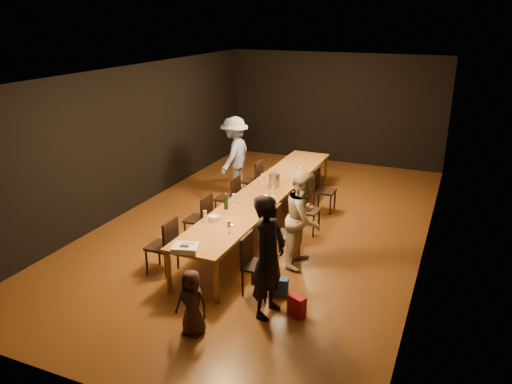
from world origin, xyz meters
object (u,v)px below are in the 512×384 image
at_px(chair_right_2, 308,210).
at_px(child, 192,302).
at_px(chair_right_0, 259,265).
at_px(table, 266,192).
at_px(plate_stack, 214,219).
at_px(man_blue, 235,155).
at_px(chair_left_0, 161,246).
at_px(woman_tan, 304,218).
at_px(chair_left_3, 251,180).
at_px(chair_right_3, 325,190).
at_px(chair_right_1, 286,234).
at_px(woman_birthday, 269,257).
at_px(birthday_cake, 186,248).
at_px(chair_left_2, 227,198).
at_px(champagne_bottle, 226,201).
at_px(chair_left_1, 198,219).
at_px(ice_bucket, 274,179).

relative_size(chair_right_2, child, 1.02).
height_order(chair_right_0, child, chair_right_0).
relative_size(table, plate_stack, 32.64).
height_order(table, man_blue, man_blue).
xyz_separation_m(man_blue, plate_stack, (1.21, -3.33, -0.09)).
relative_size(chair_left_0, woman_tan, 0.57).
xyz_separation_m(chair_right_0, chair_left_3, (-1.70, 3.60, 0.00)).
bearing_deg(plate_stack, chair_right_3, 70.48).
distance_m(woman_tan, child, 2.55).
bearing_deg(chair_right_1, woman_birthday, 11.47).
distance_m(chair_right_0, chair_left_0, 1.70).
xyz_separation_m(chair_left_0, plate_stack, (0.64, 0.62, 0.34)).
xyz_separation_m(chair_right_3, man_blue, (-2.27, 0.35, 0.43)).
bearing_deg(chair_left_0, birthday_cake, -122.84).
height_order(chair_right_3, woman_tan, woman_tan).
xyz_separation_m(chair_left_2, woman_birthday, (2.03, -2.84, 0.42)).
relative_size(chair_right_1, champagne_bottle, 3.03).
height_order(chair_right_1, chair_right_3, same).
relative_size(chair_left_3, child, 1.02).
distance_m(chair_right_1, chair_left_2, 2.08).
relative_size(chair_left_1, child, 1.02).
height_order(chair_right_1, birthday_cake, chair_right_1).
bearing_deg(chair_right_0, chair_left_0, -90.00).
bearing_deg(chair_left_1, chair_right_0, -125.22).
relative_size(chair_left_0, child, 1.02).
distance_m(chair_left_2, woman_tan, 2.38).
bearing_deg(plate_stack, birthday_cake, -83.99).
bearing_deg(woman_tan, chair_right_3, 6.72).
bearing_deg(chair_left_3, chair_right_3, -90.00).
xyz_separation_m(chair_right_1, chair_left_3, (-1.70, 2.40, 0.00)).
relative_size(chair_left_1, birthday_cake, 2.12).
relative_size(man_blue, champagne_bottle, 5.82).
bearing_deg(chair_left_1, champagne_bottle, -90.18).
xyz_separation_m(table, chair_right_3, (0.85, 1.20, -0.24)).
height_order(chair_right_1, ice_bucket, ice_bucket).
height_order(chair_left_0, man_blue, man_blue).
xyz_separation_m(woman_birthday, plate_stack, (-1.39, 1.06, -0.08)).
distance_m(chair_left_0, child, 1.79).
xyz_separation_m(chair_left_3, champagne_bottle, (0.58, -2.40, 0.44)).
xyz_separation_m(chair_right_0, chair_left_0, (-1.70, 0.00, 0.00)).
height_order(chair_left_0, woman_birthday, woman_birthday).
bearing_deg(ice_bucket, chair_right_0, -73.39).
relative_size(woman_birthday, plate_stack, 9.60).
relative_size(chair_right_2, chair_right_3, 1.00).
xyz_separation_m(woman_birthday, child, (-0.75, -0.81, -0.43)).
bearing_deg(chair_right_2, chair_left_0, -35.31).
xyz_separation_m(chair_right_2, birthday_cake, (-0.94, -2.89, 0.33)).
xyz_separation_m(woman_tan, man_blue, (-2.58, 2.78, 0.07)).
distance_m(chair_right_1, ice_bucket, 1.77).
distance_m(chair_right_0, ice_bucket, 2.87).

